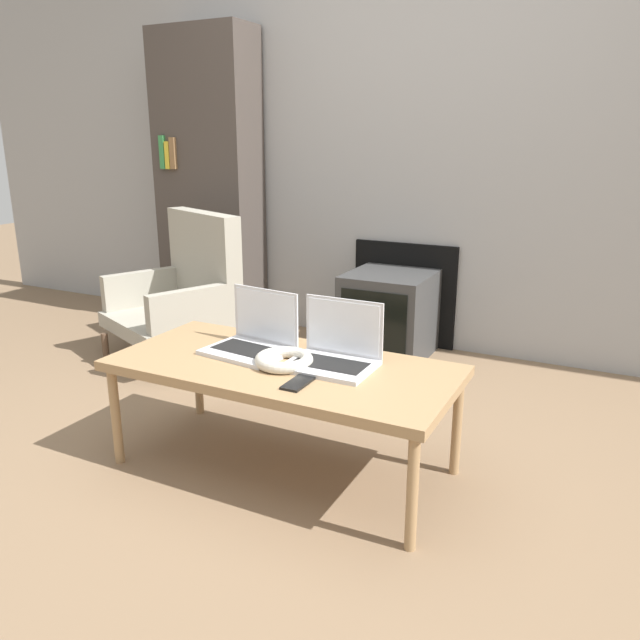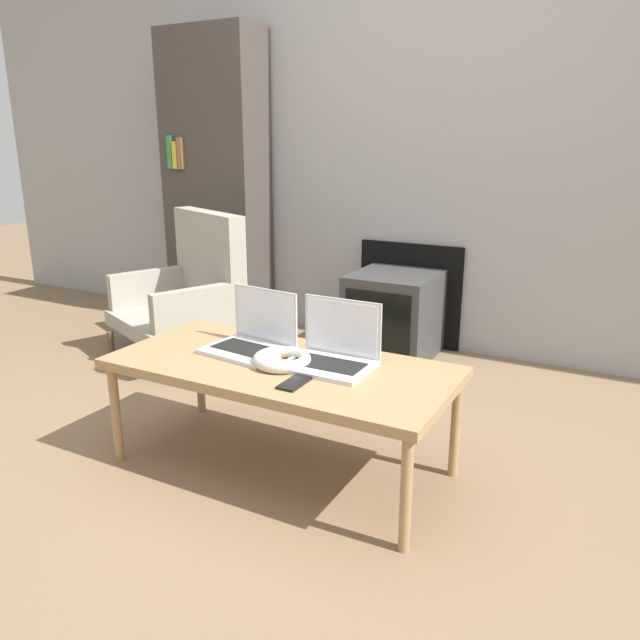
{
  "view_description": "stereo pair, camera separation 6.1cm",
  "coord_description": "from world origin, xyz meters",
  "px_view_note": "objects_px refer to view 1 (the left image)",
  "views": [
    {
      "loc": [
        1.07,
        -1.69,
        1.2
      ],
      "look_at": [
        0.0,
        0.43,
        0.5
      ],
      "focal_mm": 35.0,
      "sensor_mm": 36.0,
      "label": 1
    },
    {
      "loc": [
        1.13,
        -1.66,
        1.2
      ],
      "look_at": [
        0.0,
        0.43,
        0.5
      ],
      "focal_mm": 35.0,
      "sensor_mm": 36.0,
      "label": 2
    }
  ],
  "objects_px": {
    "laptop_right": "(335,352)",
    "headphones": "(284,360)",
    "phone": "(298,383)",
    "laptop_left": "(254,338)",
    "armchair": "(186,290)",
    "tv": "(389,315)"
  },
  "relations": [
    {
      "from": "headphones",
      "to": "armchair",
      "type": "distance_m",
      "value": 1.42
    },
    {
      "from": "laptop_left",
      "to": "armchair",
      "type": "bearing_deg",
      "value": 147.8
    },
    {
      "from": "headphones",
      "to": "phone",
      "type": "relative_size",
      "value": 1.47
    },
    {
      "from": "tv",
      "to": "armchair",
      "type": "height_order",
      "value": "armchair"
    },
    {
      "from": "headphones",
      "to": "tv",
      "type": "relative_size",
      "value": 0.44
    },
    {
      "from": "headphones",
      "to": "phone",
      "type": "distance_m",
      "value": 0.18
    },
    {
      "from": "phone",
      "to": "armchair",
      "type": "xyz_separation_m",
      "value": [
        -1.26,
        0.99,
        -0.04
      ]
    },
    {
      "from": "laptop_left",
      "to": "tv",
      "type": "xyz_separation_m",
      "value": [
        0.06,
        1.3,
        -0.23
      ]
    },
    {
      "from": "tv",
      "to": "armchair",
      "type": "xyz_separation_m",
      "value": [
        -1.0,
        -0.53,
        0.15
      ]
    },
    {
      "from": "laptop_left",
      "to": "tv",
      "type": "bearing_deg",
      "value": 94.21
    },
    {
      "from": "laptop_right",
      "to": "armchair",
      "type": "bearing_deg",
      "value": 149.12
    },
    {
      "from": "laptop_right",
      "to": "laptop_left",
      "type": "bearing_deg",
      "value": 180.0
    },
    {
      "from": "laptop_left",
      "to": "tv",
      "type": "distance_m",
      "value": 1.32
    },
    {
      "from": "phone",
      "to": "armchair",
      "type": "height_order",
      "value": "armchair"
    },
    {
      "from": "headphones",
      "to": "tv",
      "type": "bearing_deg",
      "value": 95.09
    },
    {
      "from": "headphones",
      "to": "armchair",
      "type": "xyz_separation_m",
      "value": [
        -1.13,
        0.86,
        -0.06
      ]
    },
    {
      "from": "headphones",
      "to": "armchair",
      "type": "bearing_deg",
      "value": 142.68
    },
    {
      "from": "tv",
      "to": "armchair",
      "type": "distance_m",
      "value": 1.15
    },
    {
      "from": "tv",
      "to": "laptop_left",
      "type": "bearing_deg",
      "value": -92.69
    },
    {
      "from": "laptop_right",
      "to": "headphones",
      "type": "distance_m",
      "value": 0.18
    },
    {
      "from": "laptop_right",
      "to": "headphones",
      "type": "relative_size",
      "value": 1.45
    },
    {
      "from": "laptop_right",
      "to": "headphones",
      "type": "bearing_deg",
      "value": -149.23
    }
  ]
}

